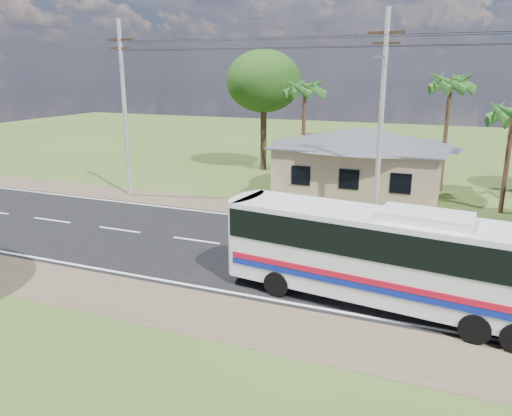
# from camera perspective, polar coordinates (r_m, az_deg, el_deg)

# --- Properties ---
(ground) EXTENTS (120.00, 120.00, 0.00)m
(ground) POSITION_cam_1_polar(r_m,az_deg,el_deg) (22.70, 3.19, -5.17)
(ground) COLOR #364C1B
(ground) RESTS_ON ground
(road) EXTENTS (120.00, 16.00, 0.03)m
(road) POSITION_cam_1_polar(r_m,az_deg,el_deg) (22.70, 3.19, -5.15)
(road) COLOR black
(road) RESTS_ON ground
(house) EXTENTS (12.40, 10.00, 5.00)m
(house) POSITION_cam_1_polar(r_m,az_deg,el_deg) (34.05, 12.06, 6.10)
(house) COLOR tan
(house) RESTS_ON ground
(utility_poles) EXTENTS (32.80, 2.22, 11.00)m
(utility_poles) POSITION_cam_1_polar(r_m,az_deg,el_deg) (27.03, 13.42, 10.34)
(utility_poles) COLOR #9E9E99
(utility_poles) RESTS_ON ground
(palm_mid) EXTENTS (2.80, 2.80, 8.20)m
(palm_mid) POSITION_cam_1_polar(r_m,az_deg,el_deg) (35.65, 21.36, 13.11)
(palm_mid) COLOR #47301E
(palm_mid) RESTS_ON ground
(palm_far) EXTENTS (2.80, 2.80, 7.70)m
(palm_far) POSITION_cam_1_polar(r_m,az_deg,el_deg) (37.73, 5.58, 13.41)
(palm_far) COLOR #47301E
(palm_far) RESTS_ON ground
(tree_behind_house) EXTENTS (6.00, 6.00, 9.61)m
(tree_behind_house) POSITION_cam_1_polar(r_m,az_deg,el_deg) (40.91, 0.89, 14.25)
(tree_behind_house) COLOR #47301E
(tree_behind_house) RESTS_ON ground
(coach_bus) EXTENTS (11.76, 3.84, 3.59)m
(coach_bus) POSITION_cam_1_polar(r_m,az_deg,el_deg) (17.60, 15.39, -4.85)
(coach_bus) COLOR silver
(coach_bus) RESTS_ON ground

